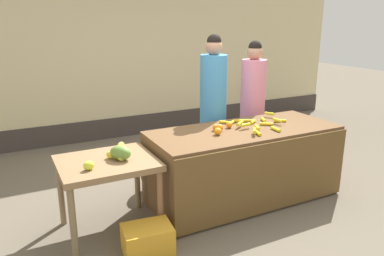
% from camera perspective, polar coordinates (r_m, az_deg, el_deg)
% --- Properties ---
extents(ground_plane, '(24.00, 24.00, 0.00)m').
position_cam_1_polar(ground_plane, '(4.46, 4.03, -11.25)').
color(ground_plane, '#665B4C').
extents(market_wall_back, '(8.91, 0.23, 3.20)m').
position_cam_1_polar(market_wall_back, '(6.83, -9.58, 11.91)').
color(market_wall_back, beige).
rests_on(market_wall_back, ground).
extents(fruit_stall_counter, '(2.20, 0.92, 0.85)m').
position_cam_1_polar(fruit_stall_counter, '(4.44, 7.89, -5.46)').
color(fruit_stall_counter, brown).
rests_on(fruit_stall_counter, ground).
extents(side_table_wooden, '(0.91, 0.77, 0.75)m').
position_cam_1_polar(side_table_wooden, '(3.74, -12.73, -6.24)').
color(side_table_wooden, olive).
rests_on(side_table_wooden, ground).
extents(banana_bunch_pile, '(0.77, 0.68, 0.07)m').
position_cam_1_polar(banana_bunch_pile, '(4.45, 9.54, 0.70)').
color(banana_bunch_pile, yellow).
rests_on(banana_bunch_pile, fruit_stall_counter).
extents(orange_pile, '(0.33, 0.25, 0.09)m').
position_cam_1_polar(orange_pile, '(4.17, 4.29, -0.01)').
color(orange_pile, orange).
rests_on(orange_pile, fruit_stall_counter).
extents(mango_papaya_pile, '(0.53, 0.50, 0.14)m').
position_cam_1_polar(mango_papaya_pile, '(3.69, -11.23, -3.78)').
color(mango_papaya_pile, '#D5CF47').
rests_on(mango_papaya_pile, side_table_wooden).
extents(vendor_woman_blue_shirt, '(0.34, 0.34, 1.88)m').
position_cam_1_polar(vendor_woman_blue_shirt, '(4.84, 3.21, 3.02)').
color(vendor_woman_blue_shirt, '#33333D').
rests_on(vendor_woman_blue_shirt, ground).
extents(vendor_woman_pink_shirt, '(0.34, 0.34, 1.78)m').
position_cam_1_polar(vendor_woman_pink_shirt, '(5.30, 9.15, 3.41)').
color(vendor_woman_pink_shirt, '#33333D').
rests_on(vendor_woman_pink_shirt, ground).
extents(produce_crate, '(0.47, 0.37, 0.26)m').
position_cam_1_polar(produce_crate, '(3.58, -6.75, -16.45)').
color(produce_crate, gold).
rests_on(produce_crate, ground).
extents(produce_sack, '(0.36, 0.40, 0.49)m').
position_cam_1_polar(produce_sack, '(4.64, -5.88, -6.85)').
color(produce_sack, maroon).
rests_on(produce_sack, ground).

